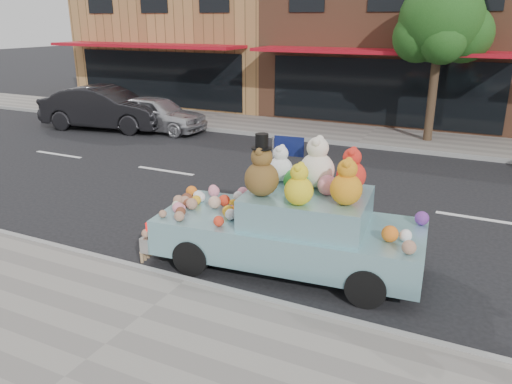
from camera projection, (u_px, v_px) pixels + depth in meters
The scene contains 11 objects.
ground at pixel (302, 192), 12.06m from camera, with size 120.00×120.00×0.00m, color black.
near_sidewalk at pixel (124, 334), 6.52m from camera, with size 60.00×3.00×0.12m, color gray.
far_sidewalk at pixel (368, 136), 17.57m from camera, with size 60.00×3.00×0.12m, color gray.
near_kerb at pixel (187, 282), 7.79m from camera, with size 60.00×0.12×0.13m, color gray.
far_kerb at pixel (357, 145), 16.29m from camera, with size 60.00×0.12×0.13m, color gray.
storefront_left at pixel (203, 26), 25.17m from camera, with size 10.00×9.80×7.30m.
storefront_mid at pixel (406, 27), 21.04m from camera, with size 10.00×9.80×7.30m.
street_tree at pixel (441, 28), 15.58m from camera, with size 3.00×2.70×5.22m.
car_silver at pixel (157, 114), 18.42m from camera, with size 1.54×3.83×1.31m, color silver.
car_dark at pixel (106, 108), 18.70m from camera, with size 1.69×4.84×1.60m, color black.
art_car at pixel (291, 222), 8.14m from camera, with size 4.63×2.18×2.33m.
Camera 1 is at (3.99, -10.73, 3.95)m, focal length 35.00 mm.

